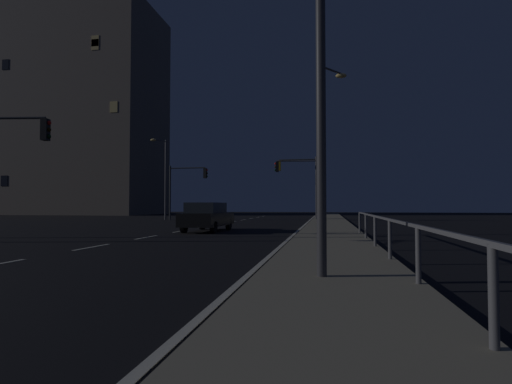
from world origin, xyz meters
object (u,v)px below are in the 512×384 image
at_px(street_lamp_mid_block, 324,132).
at_px(traffic_light_near_right, 300,176).
at_px(building_distant, 83,114).
at_px(traffic_light_mid_left, 11,150).
at_px(traffic_light_far_center, 299,175).
at_px(traffic_light_far_left, 186,181).
at_px(street_lamp_median, 163,172).
at_px(car, 207,216).
at_px(street_lamp_far_end, 311,26).

bearing_deg(street_lamp_mid_block, traffic_light_near_right, 98.08).
bearing_deg(building_distant, traffic_light_mid_left, -58.56).
bearing_deg(street_lamp_mid_block, traffic_light_far_center, 98.13).
bearing_deg(street_lamp_mid_block, traffic_light_mid_left, -162.54).
distance_m(traffic_light_far_left, street_lamp_median, 2.47).
height_order(traffic_light_near_right, traffic_light_mid_left, traffic_light_near_right).
distance_m(traffic_light_far_center, traffic_light_mid_left, 23.83).
bearing_deg(car, traffic_light_near_right, 75.11).
bearing_deg(traffic_light_far_center, building_distant, 152.84).
bearing_deg(traffic_light_mid_left, street_lamp_median, 95.15).
height_order(traffic_light_near_right, street_lamp_median, street_lamp_median).
xyz_separation_m(car, street_lamp_mid_block, (6.33, -1.34, 4.16)).
bearing_deg(traffic_light_far_center, street_lamp_median, -175.27).
height_order(car, traffic_light_mid_left, traffic_light_mid_left).
distance_m(traffic_light_far_center, street_lamp_mid_block, 17.00).
height_order(car, street_lamp_median, street_lamp_median).
distance_m(traffic_light_near_right, street_lamp_mid_block, 16.57).
xyz_separation_m(traffic_light_near_right, building_distant, (-35.05, 18.38, 11.60)).
height_order(traffic_light_near_right, street_lamp_far_end, street_lamp_far_end).
height_order(traffic_light_far_left, street_lamp_mid_block, street_lamp_mid_block).
height_order(traffic_light_far_center, street_lamp_median, street_lamp_median).
bearing_deg(car, building_distant, 132.90).
xyz_separation_m(car, traffic_light_mid_left, (-7.21, -5.59, 3.02)).
height_order(traffic_light_mid_left, street_lamp_mid_block, street_lamp_mid_block).
relative_size(street_lamp_median, building_distant, 0.25).
xyz_separation_m(traffic_light_mid_left, street_lamp_median, (-1.80, 19.99, 0.78)).
relative_size(traffic_light_near_right, street_lamp_far_end, 0.69).
xyz_separation_m(street_lamp_far_end, building_distant, (-37.21, 46.24, 10.79)).
bearing_deg(car, street_lamp_far_end, -64.36).
height_order(street_lamp_mid_block, building_distant, building_distant).
distance_m(traffic_light_near_right, street_lamp_far_end, 27.96).
height_order(traffic_light_near_right, street_lamp_mid_block, street_lamp_mid_block).
relative_size(car, street_lamp_median, 0.57).
xyz_separation_m(traffic_light_near_right, traffic_light_far_left, (-10.73, -0.50, -0.40)).
bearing_deg(street_lamp_far_end, street_lamp_median, 119.11).
distance_m(traffic_light_near_right, traffic_light_far_left, 10.75).
relative_size(street_lamp_far_end, building_distant, 0.26).
relative_size(traffic_light_far_left, building_distant, 0.17).
bearing_deg(street_lamp_median, building_distant, 139.23).
height_order(traffic_light_far_center, building_distant, building_distant).
bearing_deg(street_lamp_far_end, building_distant, 128.82).
distance_m(traffic_light_far_left, traffic_light_mid_left, 20.14).
height_order(traffic_light_far_center, traffic_light_mid_left, traffic_light_far_center).
relative_size(traffic_light_far_center, traffic_light_mid_left, 1.04).
height_order(traffic_light_mid_left, street_lamp_far_end, street_lamp_far_end).
bearing_deg(traffic_light_mid_left, street_lamp_far_end, -28.42).
bearing_deg(traffic_light_mid_left, building_distant, 121.44).
bearing_deg(street_lamp_median, traffic_light_near_right, 2.81).
distance_m(traffic_light_near_right, building_distant, 41.24).
distance_m(street_lamp_mid_block, street_lamp_median, 21.98).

